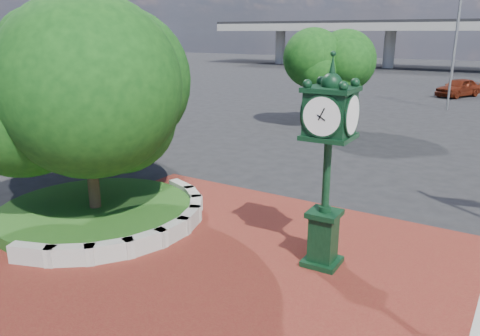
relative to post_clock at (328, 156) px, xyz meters
name	(u,v)px	position (x,y,z in m)	size (l,w,h in m)	color
ground	(225,256)	(-2.38, -0.94, -2.90)	(200.00, 200.00, 0.00)	black
plaza	(203,271)	(-2.38, -1.94, -2.88)	(12.00, 12.00, 0.04)	maroon
planter_wall	(149,226)	(-5.09, -0.94, -2.63)	(2.96, 6.77, 0.54)	#9E9B93
grass_bed	(96,212)	(-7.38, -0.94, -2.70)	(6.10, 6.10, 0.40)	#144917
tree_planter	(86,103)	(-7.38, -0.94, 0.82)	(5.20, 5.20, 6.33)	#38281C
tree_northwest	(56,68)	(-15.38, 4.06, 1.22)	(5.60, 5.60, 6.93)	#38281C
tree_street	(336,75)	(-6.38, 17.06, 0.34)	(4.40, 4.40, 5.45)	#38281C
post_clock	(328,156)	(0.00, 0.00, 0.00)	(1.14, 1.14, 5.28)	black
parked_car	(459,88)	(-2.13, 37.01, -2.06)	(1.99, 4.95, 1.69)	#5D1D0D
street_lamp_near	(459,35)	(-1.43, 28.47, 2.62)	(2.11, 0.45, 9.43)	slate
street_lamp_far	(460,32)	(-3.28, 41.79, 2.88)	(2.20, 0.61, 9.87)	slate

